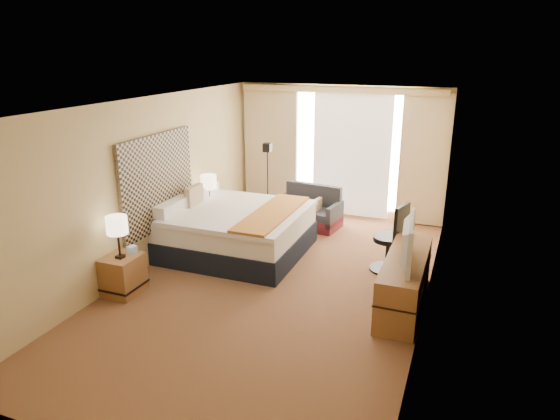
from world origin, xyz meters
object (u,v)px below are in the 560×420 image
(lamp_left, at_px, (117,226))
(television, at_px, (402,241))
(nightstand_left, at_px, (123,275))
(nightstand_right, at_px, (210,220))
(bed, at_px, (235,230))
(loveseat, at_px, (308,213))
(desk_chair, at_px, (392,242))
(media_dresser, at_px, (404,281))
(floor_lamp, at_px, (268,167))
(lamp_right, at_px, (209,182))

(lamp_left, relative_size, television, 0.59)
(nightstand_left, distance_m, nightstand_right, 2.50)
(nightstand_right, relative_size, bed, 0.25)
(television, bearing_deg, lamp_left, 98.21)
(loveseat, xyz_separation_m, desk_chair, (1.83, -1.52, 0.23))
(media_dresser, relative_size, floor_lamp, 1.15)
(nightstand_right, xyz_separation_m, television, (3.65, -1.66, 0.72))
(lamp_left, height_order, lamp_right, lamp_left)
(nightstand_right, bearing_deg, floor_lamp, 54.82)
(bed, xyz_separation_m, floor_lamp, (-0.09, 1.62, 0.71))
(floor_lamp, relative_size, desk_chair, 1.44)
(nightstand_left, xyz_separation_m, media_dresser, (3.70, 1.05, 0.07))
(nightstand_right, height_order, lamp_right, lamp_right)
(loveseat, bearing_deg, lamp_right, -133.81)
(nightstand_left, height_order, television, television)
(bed, bearing_deg, nightstand_left, -113.04)
(media_dresser, distance_m, lamp_left, 3.90)
(television, bearing_deg, media_dresser, -19.14)
(media_dresser, distance_m, television, 0.68)
(floor_lamp, relative_size, television, 1.52)
(media_dresser, xyz_separation_m, lamp_right, (-3.66, 1.37, 0.66))
(lamp_left, xyz_separation_m, television, (3.63, 0.89, -0.02))
(media_dresser, bearing_deg, desk_chair, 108.35)
(media_dresser, bearing_deg, floor_lamp, 140.33)
(lamp_right, distance_m, television, 3.94)
(desk_chair, height_order, television, television)
(floor_lamp, bearing_deg, desk_chair, -28.67)
(bed, bearing_deg, loveseat, 66.87)
(desk_chair, bearing_deg, nightstand_right, -169.70)
(desk_chair, relative_size, lamp_left, 1.81)
(television, bearing_deg, lamp_right, 60.86)
(nightstand_left, height_order, lamp_left, lamp_left)
(loveseat, distance_m, television, 3.55)
(lamp_right, bearing_deg, nightstand_right, 118.77)
(floor_lamp, xyz_separation_m, desk_chair, (2.64, -1.44, -0.62))
(floor_lamp, relative_size, lamp_right, 2.65)
(nightstand_left, xyz_separation_m, desk_chair, (3.36, 2.08, 0.21))
(nightstand_left, height_order, lamp_right, lamp_right)
(loveseat, relative_size, desk_chair, 1.21)
(bed, height_order, floor_lamp, floor_lamp)
(lamp_right, bearing_deg, media_dresser, -20.55)
(loveseat, relative_size, television, 1.28)
(lamp_right, xyz_separation_m, television, (3.61, -1.58, -0.01))
(desk_chair, xyz_separation_m, lamp_left, (-3.34, -2.12, 0.53))
(media_dresser, xyz_separation_m, bed, (-2.89, 0.85, 0.04))
(media_dresser, height_order, lamp_right, lamp_right)
(floor_lamp, xyz_separation_m, lamp_right, (-0.68, -1.10, -0.10))
(floor_lamp, bearing_deg, lamp_left, -101.11)
(media_dresser, distance_m, desk_chair, 1.09)
(nightstand_right, relative_size, loveseat, 0.42)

